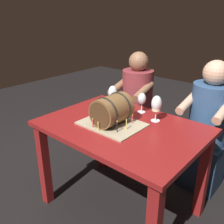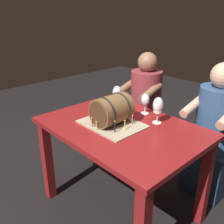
{
  "view_description": "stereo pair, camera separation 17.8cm",
  "coord_description": "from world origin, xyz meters",
  "px_view_note": "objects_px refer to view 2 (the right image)",
  "views": [
    {
      "loc": [
        1.02,
        -1.29,
        1.53
      ],
      "look_at": [
        -0.06,
        -0.04,
        0.86
      ],
      "focal_mm": 40.02,
      "sensor_mm": 36.0,
      "label": 1
    },
    {
      "loc": [
        1.15,
        -1.16,
        1.53
      ],
      "look_at": [
        -0.06,
        -0.04,
        0.86
      ],
      "focal_mm": 40.02,
      "sensor_mm": 36.0,
      "label": 2
    }
  ],
  "objects_px": {
    "barrel_cake": "(112,112)",
    "wine_glass_amber": "(117,94)",
    "dining_table": "(121,141)",
    "wine_glass_white": "(158,106)",
    "wine_glass_empty": "(145,100)",
    "person_seated_right": "(213,138)",
    "person_seated_left": "(145,114)"
  },
  "relations": [
    {
      "from": "barrel_cake",
      "to": "wine_glass_amber",
      "type": "height_order",
      "value": "barrel_cake"
    },
    {
      "from": "dining_table",
      "to": "wine_glass_white",
      "type": "xyz_separation_m",
      "value": [
        0.15,
        0.22,
        0.26
      ]
    },
    {
      "from": "wine_glass_empty",
      "to": "wine_glass_white",
      "type": "relative_size",
      "value": 0.82
    },
    {
      "from": "wine_glass_amber",
      "to": "person_seated_right",
      "type": "xyz_separation_m",
      "value": [
        0.65,
        0.49,
        -0.35
      ]
    },
    {
      "from": "wine_glass_amber",
      "to": "person_seated_right",
      "type": "relative_size",
      "value": 0.16
    },
    {
      "from": "wine_glass_empty",
      "to": "person_seated_right",
      "type": "relative_size",
      "value": 0.14
    },
    {
      "from": "dining_table",
      "to": "wine_glass_amber",
      "type": "bearing_deg",
      "value": 141.19
    },
    {
      "from": "wine_glass_empty",
      "to": "person_seated_right",
      "type": "distance_m",
      "value": 0.67
    },
    {
      "from": "barrel_cake",
      "to": "wine_glass_white",
      "type": "relative_size",
      "value": 2.21
    },
    {
      "from": "dining_table",
      "to": "person_seated_left",
      "type": "distance_m",
      "value": 0.81
    },
    {
      "from": "dining_table",
      "to": "barrel_cake",
      "type": "bearing_deg",
      "value": -143.48
    },
    {
      "from": "person_seated_left",
      "to": "barrel_cake",
      "type": "bearing_deg",
      "value": -67.35
    },
    {
      "from": "person_seated_right",
      "to": "person_seated_left",
      "type": "bearing_deg",
      "value": -179.99
    },
    {
      "from": "wine_glass_amber",
      "to": "barrel_cake",
      "type": "bearing_deg",
      "value": -50.1
    },
    {
      "from": "wine_glass_white",
      "to": "wine_glass_amber",
      "type": "height_order",
      "value": "wine_glass_white"
    },
    {
      "from": "barrel_cake",
      "to": "wine_glass_empty",
      "type": "bearing_deg",
      "value": 85.94
    },
    {
      "from": "wine_glass_empty",
      "to": "person_seated_right",
      "type": "bearing_deg",
      "value": 45.98
    },
    {
      "from": "dining_table",
      "to": "person_seated_left",
      "type": "height_order",
      "value": "person_seated_left"
    },
    {
      "from": "person_seated_left",
      "to": "person_seated_right",
      "type": "distance_m",
      "value": 0.75
    },
    {
      "from": "barrel_cake",
      "to": "person_seated_left",
      "type": "distance_m",
      "value": 0.89
    },
    {
      "from": "barrel_cake",
      "to": "person_seated_right",
      "type": "bearing_deg",
      "value": 60.48
    },
    {
      "from": "wine_glass_empty",
      "to": "wine_glass_white",
      "type": "height_order",
      "value": "wine_glass_white"
    },
    {
      "from": "wine_glass_amber",
      "to": "person_seated_left",
      "type": "height_order",
      "value": "person_seated_left"
    },
    {
      "from": "wine_glass_empty",
      "to": "wine_glass_amber",
      "type": "bearing_deg",
      "value": -163.49
    },
    {
      "from": "wine_glass_amber",
      "to": "person_seated_left",
      "type": "bearing_deg",
      "value": 100.81
    },
    {
      "from": "barrel_cake",
      "to": "wine_glass_amber",
      "type": "distance_m",
      "value": 0.35
    },
    {
      "from": "wine_glass_amber",
      "to": "person_seated_right",
      "type": "distance_m",
      "value": 0.89
    },
    {
      "from": "barrel_cake",
      "to": "person_seated_left",
      "type": "relative_size",
      "value": 0.38
    },
    {
      "from": "wine_glass_white",
      "to": "wine_glass_amber",
      "type": "xyz_separation_m",
      "value": [
        -0.42,
        -0.0,
        -0.0
      ]
    },
    {
      "from": "wine_glass_empty",
      "to": "person_seated_left",
      "type": "relative_size",
      "value": 0.14
    },
    {
      "from": "person_seated_right",
      "to": "wine_glass_amber",
      "type": "bearing_deg",
      "value": -142.93
    },
    {
      "from": "wine_glass_white",
      "to": "person_seated_left",
      "type": "xyz_separation_m",
      "value": [
        -0.52,
        0.49,
        -0.36
      ]
    }
  ]
}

